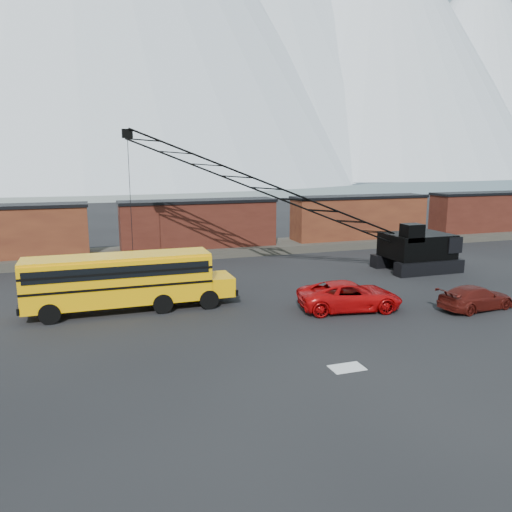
{
  "coord_description": "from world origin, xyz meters",
  "views": [
    {
      "loc": [
        -9.12,
        -20.92,
        8.41
      ],
      "look_at": [
        -0.32,
        5.24,
        3.0
      ],
      "focal_mm": 35.0,
      "sensor_mm": 36.0,
      "label": 1
    }
  ],
  "objects_px": {
    "red_pickup": "(350,296)",
    "crawler_crane": "(277,193)",
    "maroon_suv": "(476,298)",
    "school_bus": "(126,280)"
  },
  "relations": [
    {
      "from": "school_bus",
      "to": "maroon_suv",
      "type": "height_order",
      "value": "school_bus"
    },
    {
      "from": "school_bus",
      "to": "maroon_suv",
      "type": "distance_m",
      "value": 19.74
    },
    {
      "from": "crawler_crane",
      "to": "school_bus",
      "type": "bearing_deg",
      "value": -153.68
    },
    {
      "from": "red_pickup",
      "to": "crawler_crane",
      "type": "relative_size",
      "value": 0.24
    },
    {
      "from": "maroon_suv",
      "to": "crawler_crane",
      "type": "xyz_separation_m",
      "value": [
        -7.62,
        11.55,
        5.34
      ]
    },
    {
      "from": "school_bus",
      "to": "red_pickup",
      "type": "distance_m",
      "value": 12.59
    },
    {
      "from": "red_pickup",
      "to": "crawler_crane",
      "type": "height_order",
      "value": "crawler_crane"
    },
    {
      "from": "school_bus",
      "to": "crawler_crane",
      "type": "xyz_separation_m",
      "value": [
        11.14,
        5.51,
        4.22
      ]
    },
    {
      "from": "red_pickup",
      "to": "crawler_crane",
      "type": "distance_m",
      "value": 10.73
    },
    {
      "from": "school_bus",
      "to": "maroon_suv",
      "type": "xyz_separation_m",
      "value": [
        18.76,
        -6.04,
        -1.12
      ]
    }
  ]
}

